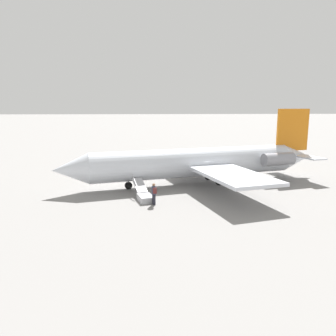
# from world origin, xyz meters

# --- Properties ---
(ground_plane) EXTENTS (600.00, 600.00, 0.00)m
(ground_plane) POSITION_xyz_m (0.00, 0.00, 0.00)
(ground_plane) COLOR gray
(airplane_main) EXTENTS (27.33, 20.70, 7.42)m
(airplane_main) POSITION_xyz_m (-0.92, -0.23, 2.23)
(airplane_main) COLOR silver
(airplane_main) RESTS_ON ground
(boarding_stairs) EXTENTS (1.97, 4.14, 1.80)m
(boarding_stairs) POSITION_xyz_m (5.08, 5.33, 0.39)
(boarding_stairs) COLOR #B2B2B7
(boarding_stairs) RESTS_ON ground
(passenger) EXTENTS (0.40, 0.56, 1.74)m
(passenger) POSITION_xyz_m (4.31, 6.76, 1.00)
(passenger) COLOR #23232D
(passenger) RESTS_ON ground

